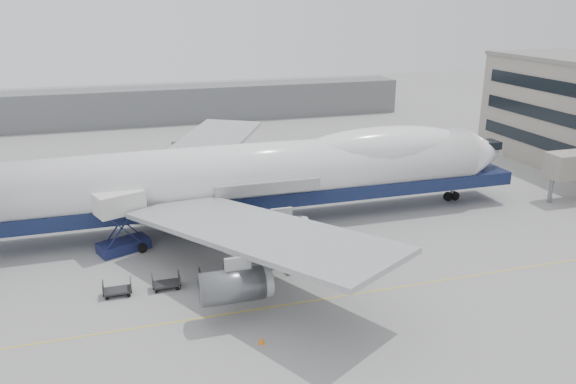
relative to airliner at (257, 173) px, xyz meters
name	(u,v)px	position (x,y,z in m)	size (l,w,h in m)	color
ground	(283,270)	(-0.64, -12.00, -5.62)	(260.00, 260.00, 0.00)	gray
apron_line	(303,302)	(-0.64, -18.00, -5.62)	(60.00, 0.15, 0.01)	gold
hangar	(134,106)	(-10.64, 58.00, -2.12)	(110.00, 8.00, 7.00)	slate
airliner	(257,173)	(0.00, 0.00, 0.00)	(67.00, 55.30, 19.98)	white
catering_truck	(121,218)	(-14.27, -3.48, -2.19)	(5.29, 4.46, 6.05)	navy
traffic_cone	(261,340)	(-5.33, -22.64, -5.35)	(0.39, 0.39, 0.58)	orange
dolly_0	(117,290)	(-15.00, -12.46, -5.09)	(2.30, 1.35, 1.30)	#2D2D30
dolly_1	(166,283)	(-11.02, -12.46, -5.09)	(2.30, 1.35, 1.30)	#2D2D30
dolly_2	(213,276)	(-7.05, -12.46, -5.09)	(2.30, 1.35, 1.30)	#2D2D30
dolly_3	(258,270)	(-3.08, -12.46, -5.09)	(2.30, 1.35, 1.30)	#2D2D30
dolly_4	(300,265)	(0.90, -12.46, -5.09)	(2.30, 1.35, 1.30)	#2D2D30
dolly_5	(341,259)	(4.87, -12.46, -5.09)	(2.30, 1.35, 1.30)	#2D2D30
dolly_6	(380,254)	(8.84, -12.46, -5.09)	(2.30, 1.35, 1.30)	#2D2D30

